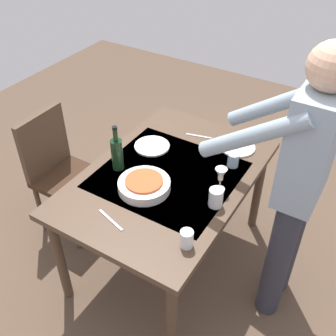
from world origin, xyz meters
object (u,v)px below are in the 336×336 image
water_cup_far_left (216,198)px  dinner_plate_near (237,147)px  water_cup_near_left (233,160)px  person_server (298,180)px  serving_bowl_pasta (144,185)px  dining_table (168,185)px  wine_bottle (117,153)px  water_cup_near_right (187,239)px  wine_glass_left (221,175)px  chair_near (58,166)px  dinner_plate_far (152,146)px

water_cup_far_left → dinner_plate_near: (-0.56, -0.11, -0.05)m
dinner_plate_near → water_cup_near_left: bearing=15.1°
person_server → dinner_plate_near: person_server is taller
serving_bowl_pasta → dining_table: bearing=165.5°
wine_bottle → water_cup_near_right: wine_bottle is taller
serving_bowl_pasta → wine_glass_left: bearing=120.9°
chair_near → person_server: 1.63m
dining_table → water_cup_near_left: 0.43m
wine_bottle → water_cup_near_left: bearing=123.1°
person_server → dining_table: bearing=-83.4°
wine_glass_left → water_cup_near_right: size_ratio=1.56×
person_server → water_cup_near_left: (-0.20, -0.43, -0.17)m
water_cup_far_left → dining_table: bearing=-104.1°
dining_table → water_cup_near_left: bearing=133.7°
serving_bowl_pasta → dinner_plate_far: serving_bowl_pasta is taller
person_server → dinner_plate_far: bearing=-96.3°
wine_bottle → serving_bowl_pasta: wine_bottle is taller
dinner_plate_near → wine_glass_left: bearing=10.3°
serving_bowl_pasta → water_cup_near_left: bearing=143.7°
chair_near → dinner_plate_far: (-0.29, 0.60, 0.22)m
dining_table → serving_bowl_pasta: 0.22m
person_server → serving_bowl_pasta: person_server is taller
chair_near → person_server: person_server is taller
wine_bottle → chair_near: bearing=-90.5°
water_cup_near_left → water_cup_far_left: 0.38m
wine_glass_left → dinner_plate_near: (-0.43, -0.08, -0.10)m
chair_near → water_cup_near_left: 1.23m
person_server → water_cup_near_right: bearing=-35.4°
water_cup_far_left → dinner_plate_near: water_cup_far_left is taller
chair_near → wine_bottle: 0.64m
chair_near → wine_bottle: (0.00, 0.55, 0.33)m
wine_bottle → water_cup_near_left: size_ratio=3.37×
wine_glass_left → water_cup_near_right: (0.46, 0.04, -0.06)m
water_cup_near_left → serving_bowl_pasta: (0.46, -0.34, -0.01)m
wine_glass_left → dinner_plate_near: wine_glass_left is taller
dinner_plate_near → serving_bowl_pasta: bearing=-23.9°
person_server → wine_bottle: person_server is taller
water_cup_far_left → serving_bowl_pasta: size_ratio=0.36×
chair_near → wine_bottle: wine_bottle is taller
water_cup_far_left → dinner_plate_near: bearing=-168.5°
wine_bottle → wine_glass_left: bearing=102.8°
water_cup_near_left → serving_bowl_pasta: 0.58m
person_server → water_cup_near_right: person_server is taller
water_cup_far_left → dinner_plate_near: 0.57m
person_server → wine_glass_left: 0.42m
water_cup_far_left → dinner_plate_far: bearing=-115.1°
serving_bowl_pasta → dinner_plate_far: 0.42m
water_cup_near_left → water_cup_near_right: water_cup_near_right is taller
wine_bottle → water_cup_far_left: (-0.01, 0.65, -0.06)m
dining_table → water_cup_near_right: 0.57m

